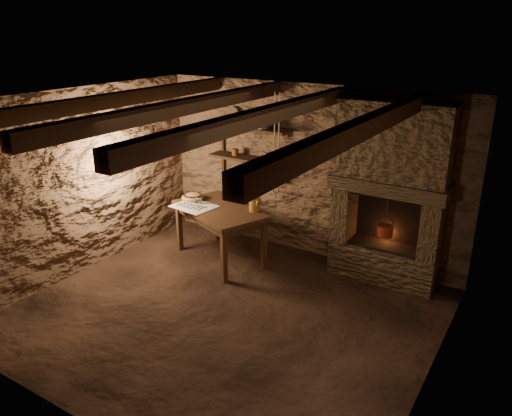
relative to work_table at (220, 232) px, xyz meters
The scene contains 25 objects.
floor 1.48m from the work_table, 52.01° to the right, with size 4.50×4.50×0.00m, color black.
back_wall 1.47m from the work_table, 45.21° to the left, with size 4.50×0.04×2.40m, color brown.
front_wall 3.33m from the work_table, 74.34° to the right, with size 4.50×0.04×2.40m, color brown.
left_wall 1.94m from the work_table, 140.87° to the right, with size 0.04×4.00×2.40m, color brown.
right_wall 3.41m from the work_table, 19.71° to the right, with size 0.04×4.00×2.40m, color brown.
ceiling 2.44m from the work_table, 52.01° to the right, with size 4.50×4.00×0.04m, color black.
beam_far_left 2.29m from the work_table, 119.21° to the right, with size 0.14×3.95×0.16m, color black.
beam_mid_left 2.24m from the work_table, 71.51° to the right, with size 0.14×3.95×0.16m, color black.
beam_mid_right 2.60m from the work_table, 39.17° to the right, with size 0.14×3.95×0.16m, color black.
beam_far_right 3.24m from the work_table, 25.24° to the right, with size 0.14×3.95×0.16m, color black.
shelf_lower 1.14m from the work_table, 88.07° to the left, with size 1.25×0.30×0.04m, color black.
shelf_upper 1.52m from the work_table, 88.07° to the left, with size 1.25×0.30×0.04m, color black.
hearth 2.37m from the work_table, 17.00° to the left, with size 1.43×0.51×2.30m.
work_table is the anchor object (origin of this frame).
linen_cloth 0.50m from the work_table, 158.02° to the right, with size 0.56×0.45×0.01m, color beige.
pewter_cutlery_row 0.52m from the work_table, 155.37° to the right, with size 0.47×0.18×0.01m, color gray, non-canonical shape.
drinking_glasses 0.51m from the work_table, behind, with size 0.18×0.05×0.07m, color silver, non-canonical shape.
stoneware_jug 0.75m from the work_table, 19.01° to the left, with size 0.16×0.14×0.50m.
wooden_bowl 0.66m from the work_table, behind, with size 0.32×0.32×0.11m, color olive.
iron_stockpot 1.65m from the work_table, 68.81° to the left, with size 0.26×0.26×0.19m, color #292625.
tin_pan 1.72m from the work_table, 111.31° to the left, with size 0.23×0.23×0.03m, color #9F9E9A.
small_kettle 1.25m from the work_table, 65.39° to the left, with size 0.16×0.12×0.17m, color #9F9E9A, non-canonical shape.
rusty_tin 1.22m from the work_table, 106.55° to the left, with size 0.10×0.10×0.10m, color #562611.
red_pot 2.23m from the work_table, 15.76° to the left, with size 0.21×0.20×0.54m.
hanging_ropes 1.67m from the work_table, ahead, with size 0.08×0.08×1.20m, color tan, non-canonical shape.
Camera 1 is at (2.92, -4.03, 3.12)m, focal length 35.00 mm.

